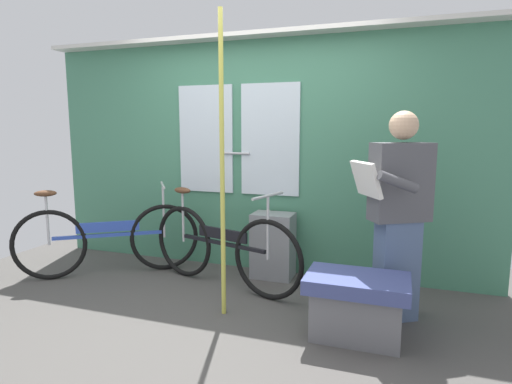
{
  "coord_description": "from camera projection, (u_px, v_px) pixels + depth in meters",
  "views": [
    {
      "loc": [
        1.4,
        -2.81,
        1.46
      ],
      "look_at": [
        0.13,
        0.84,
        0.87
      ],
      "focal_mm": 29.66,
      "sensor_mm": 36.0,
      "label": 1
    }
  ],
  "objects": [
    {
      "name": "ground_plane",
      "position": [
        205.0,
        319.0,
        3.3
      ],
      "size": [
        5.65,
        4.11,
        0.04
      ],
      "primitive_type": "cube",
      "color": "#474442"
    },
    {
      "name": "bicycle_leaning_behind",
      "position": [
        222.0,
        247.0,
        3.88
      ],
      "size": [
        1.65,
        0.62,
        0.91
      ],
      "rotation": [
        0.0,
        0.0,
        -0.29
      ],
      "color": "black",
      "rests_on": "ground_plane"
    },
    {
      "name": "trash_bin_by_wall",
      "position": [
        273.0,
        245.0,
        4.14
      ],
      "size": [
        0.4,
        0.28,
        0.64
      ],
      "primitive_type": "cube",
      "color": "gray",
      "rests_on": "ground_plane"
    },
    {
      "name": "bicycle_near_door",
      "position": [
        108.0,
        239.0,
        4.2
      ],
      "size": [
        1.48,
        1.05,
        0.9
      ],
      "rotation": [
        0.0,
        0.0,
        0.61
      ],
      "color": "black",
      "rests_on": "ground_plane"
    },
    {
      "name": "bench_seat_corner",
      "position": [
        356.0,
        305.0,
        2.94
      ],
      "size": [
        0.7,
        0.44,
        0.45
      ],
      "color": "#3D477F",
      "rests_on": "ground_plane"
    },
    {
      "name": "handrail_pole",
      "position": [
        222.0,
        168.0,
        3.19
      ],
      "size": [
        0.04,
        0.04,
        2.31
      ],
      "primitive_type": "cylinder",
      "color": "#C6C14C",
      "rests_on": "ground_plane"
    },
    {
      "name": "passenger_reading_newspaper",
      "position": [
        398.0,
        213.0,
        3.15
      ],
      "size": [
        0.61,
        0.55,
        1.58
      ],
      "rotation": [
        0.0,
        0.0,
        3.69
      ],
      "color": "slate",
      "rests_on": "ground_plane"
    },
    {
      "name": "train_door_wall",
      "position": [
        256.0,
        151.0,
        4.28
      ],
      "size": [
        4.65,
        0.28,
        2.35
      ],
      "color": "#427F60",
      "rests_on": "ground_plane"
    }
  ]
}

